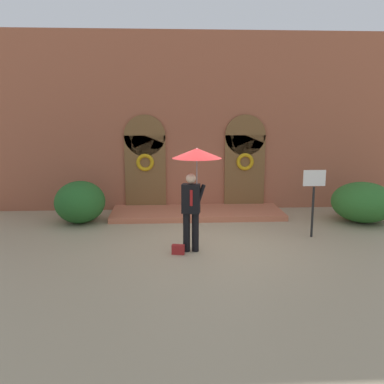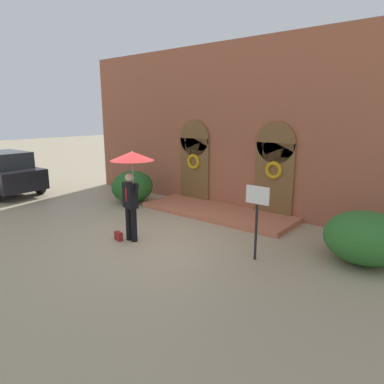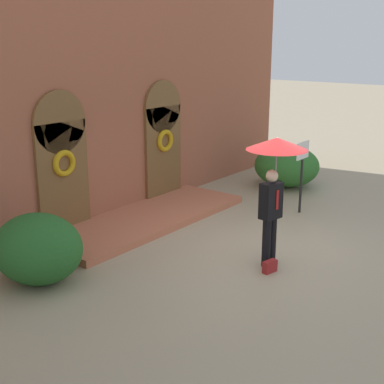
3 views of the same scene
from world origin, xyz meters
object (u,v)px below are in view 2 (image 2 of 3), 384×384
Objects in this scene: person_with_umbrella at (132,169)px; handbag at (119,236)px; shrub_right at (365,237)px; shrub_left at (132,187)px; parked_car at (3,173)px; sign_post at (257,211)px.

handbag is (-0.40, -0.20, -1.80)m from person_with_umbrella.
handbag is 6.00m from shrub_right.
person_with_umbrella is at bearing -41.36° from shrub_left.
person_with_umbrella reaches higher than handbag.
handbag is at bearing -47.24° from shrub_left.
shrub_left is 0.89× the size of shrub_right.
handbag is at bearing -154.52° from shrub_right.
person_with_umbrella is 1.30× the size of shrub_right.
shrub_left is 0.39× the size of parked_car.
shrub_right is (5.40, 2.57, 0.47)m from handbag.
person_with_umbrella is 0.57× the size of parked_car.
person_with_umbrella is at bearing -2.50° from parked_car.
shrub_left reaches higher than handbag.
handbag is 0.16× the size of sign_post.
shrub_left reaches higher than shrub_right.
shrub_right is at bearing 8.47° from parked_car.
parked_car is (-5.32, -2.39, 0.28)m from shrub_left.
sign_post is 6.45m from shrub_left.
shrub_right is (1.97, 1.42, -0.59)m from sign_post.
person_with_umbrella is 8.44× the size of handbag.
parked_car reaches higher than handbag.
shrub_right is at bearing 35.87° from sign_post.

